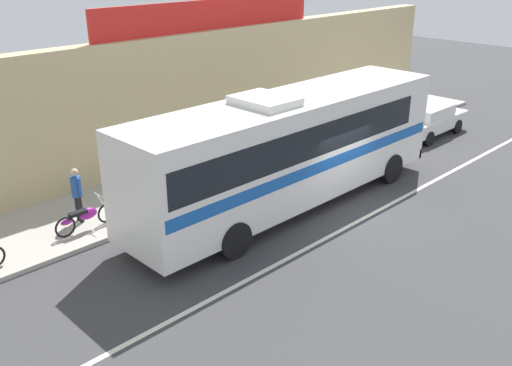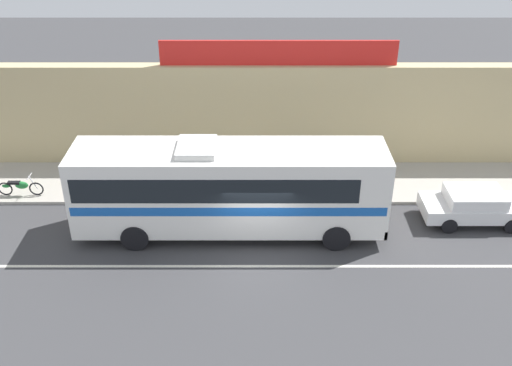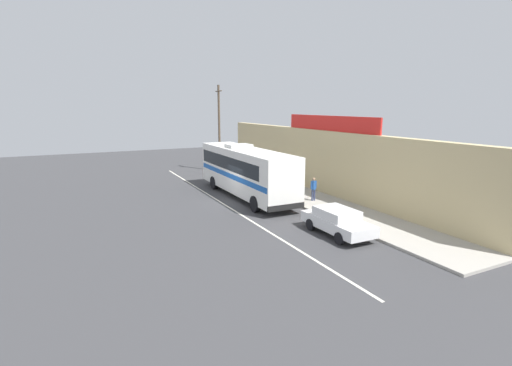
{
  "view_description": "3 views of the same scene",
  "coord_description": "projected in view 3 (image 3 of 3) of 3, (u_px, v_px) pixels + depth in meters",
  "views": [
    {
      "loc": [
        -13.48,
        -9.58,
        7.72
      ],
      "look_at": [
        -2.41,
        1.64,
        1.12
      ],
      "focal_mm": 39.68,
      "sensor_mm": 36.0,
      "label": 1
    },
    {
      "loc": [
        -0.07,
        -17.72,
        13.11
      ],
      "look_at": [
        -0.16,
        2.23,
        1.73
      ],
      "focal_mm": 41.29,
      "sensor_mm": 36.0,
      "label": 2
    },
    {
      "loc": [
        23.71,
        -10.04,
        6.62
      ],
      "look_at": [
        0.97,
        1.29,
        1.42
      ],
      "focal_mm": 26.62,
      "sensor_mm": 36.0,
      "label": 3
    }
  ],
  "objects": [
    {
      "name": "ground_plane",
      "position": [
        233.0,
        202.0,
        26.51
      ],
      "size": [
        70.0,
        70.0,
        0.0
      ],
      "primitive_type": "plane",
      "color": "#3A3A3D"
    },
    {
      "name": "sidewalk_slab",
      "position": [
        296.0,
        194.0,
        28.77
      ],
      "size": [
        30.0,
        3.6,
        0.14
      ],
      "primitive_type": "cube",
      "color": "#A8A399",
      "rests_on": "ground_plane"
    },
    {
      "name": "storefront_facade",
      "position": [
        321.0,
        161.0,
        29.24
      ],
      "size": [
        30.0,
        0.7,
        4.8
      ],
      "primitive_type": "cube",
      "color": "tan",
      "rests_on": "ground_plane"
    },
    {
      "name": "storefront_billboard",
      "position": [
        329.0,
        123.0,
        27.85
      ],
      "size": [
        10.41,
        0.12,
        1.1
      ],
      "primitive_type": "cube",
      "color": "red",
      "rests_on": "storefront_facade"
    },
    {
      "name": "road_center_stripe",
      "position": [
        223.0,
        203.0,
        26.16
      ],
      "size": [
        30.0,
        0.14,
        0.01
      ],
      "primitive_type": "cube",
      "color": "silver",
      "rests_on": "ground_plane"
    },
    {
      "name": "intercity_bus",
      "position": [
        245.0,
        169.0,
        27.74
      ],
      "size": [
        11.72,
        2.67,
        3.78
      ],
      "color": "white",
      "rests_on": "ground_plane"
    },
    {
      "name": "parked_car",
      "position": [
        337.0,
        221.0,
        19.72
      ],
      "size": [
        4.24,
        1.86,
        1.37
      ],
      "color": "silver",
      "rests_on": "ground_plane"
    },
    {
      "name": "utility_pole",
      "position": [
        219.0,
        127.0,
        38.12
      ],
      "size": [
        1.6,
        0.22,
        8.49
      ],
      "color": "brown",
      "rests_on": "sidewalk_slab"
    },
    {
      "name": "motorcycle_black",
      "position": [
        230.0,
        169.0,
        37.04
      ],
      "size": [
        1.95,
        0.56,
        0.94
      ],
      "color": "black",
      "rests_on": "sidewalk_slab"
    },
    {
      "name": "motorcycle_blue",
      "position": [
        247.0,
        174.0,
        34.15
      ],
      "size": [
        1.95,
        0.56,
        0.94
      ],
      "color": "black",
      "rests_on": "sidewalk_slab"
    },
    {
      "name": "pedestrian_far_left",
      "position": [
        314.0,
        187.0,
        26.19
      ],
      "size": [
        0.3,
        0.48,
        1.63
      ],
      "color": "navy",
      "rests_on": "sidewalk_slab"
    },
    {
      "name": "pedestrian_far_right",
      "position": [
        254.0,
        168.0,
        34.18
      ],
      "size": [
        0.3,
        0.48,
        1.68
      ],
      "color": "black",
      "rests_on": "sidewalk_slab"
    }
  ]
}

